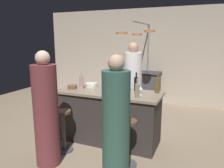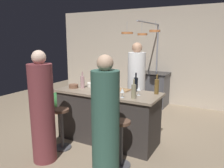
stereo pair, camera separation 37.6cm
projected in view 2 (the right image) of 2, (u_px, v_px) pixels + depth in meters
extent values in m
plane|color=gray|center=(108.00, 140.00, 3.96)|extent=(9.00, 9.00, 0.00)
cube|color=#BCAD99|center=(159.00, 56.00, 6.14)|extent=(6.40, 0.16, 2.60)
cube|color=#332D2B|center=(108.00, 117.00, 3.87)|extent=(1.72, 0.66, 0.86)
cube|color=gray|center=(108.00, 92.00, 3.78)|extent=(1.80, 0.72, 0.04)
cube|color=#47474C|center=(153.00, 90.00, 5.98)|extent=(0.76, 0.60, 0.86)
cube|color=black|center=(153.00, 73.00, 5.89)|extent=(0.80, 0.64, 0.03)
cylinder|color=white|center=(136.00, 89.00, 4.58)|extent=(0.36, 0.36, 1.51)
sphere|color=tan|center=(137.00, 48.00, 4.41)|extent=(0.21, 0.21, 0.21)
cylinder|color=#4C4C51|center=(63.00, 147.00, 3.67)|extent=(0.28, 0.28, 0.02)
cylinder|color=#4C4C51|center=(62.00, 129.00, 3.60)|extent=(0.06, 0.06, 0.62)
cylinder|color=brown|center=(61.00, 110.00, 3.54)|extent=(0.26, 0.26, 0.04)
cylinder|color=brown|center=(42.00, 114.00, 3.18)|extent=(0.34, 0.34, 1.45)
sphere|color=beige|center=(39.00, 57.00, 3.01)|extent=(0.20, 0.20, 0.20)
cylinder|color=#4C4C51|center=(121.00, 165.00, 3.16)|extent=(0.28, 0.28, 0.02)
cylinder|color=#4C4C51|center=(121.00, 144.00, 3.09)|extent=(0.06, 0.06, 0.62)
cylinder|color=brown|center=(121.00, 122.00, 3.03)|extent=(0.26, 0.26, 0.04)
cylinder|color=#33594C|center=(105.00, 128.00, 2.68)|extent=(0.34, 0.34, 1.43)
sphere|color=#D8AD8C|center=(105.00, 63.00, 2.52)|extent=(0.19, 0.19, 0.19)
cylinder|color=gray|center=(157.00, 65.00, 6.06)|extent=(0.04, 0.04, 2.15)
cylinder|color=gray|center=(149.00, 23.00, 5.22)|extent=(0.04, 1.46, 0.04)
cylinder|color=#B26638|center=(127.00, 33.00, 4.92)|extent=(0.26, 0.26, 0.04)
cylinder|color=gray|center=(127.00, 27.00, 4.88)|extent=(0.01, 0.01, 0.24)
cylinder|color=#B26638|center=(142.00, 34.00, 4.79)|extent=(0.21, 0.21, 0.04)
cylinder|color=gray|center=(142.00, 28.00, 4.72)|extent=(0.01, 0.01, 0.27)
cylinder|color=#B26638|center=(155.00, 31.00, 4.57)|extent=(0.23, 0.23, 0.04)
cylinder|color=gray|center=(156.00, 26.00, 4.57)|extent=(0.01, 0.01, 0.21)
cylinder|color=brown|center=(57.00, 110.00, 5.39)|extent=(0.24, 0.24, 0.16)
sphere|color=#2D6633|center=(57.00, 99.00, 5.33)|extent=(0.36, 0.36, 0.36)
cube|color=#997047|center=(120.00, 90.00, 3.85)|extent=(0.32, 0.22, 0.02)
cylinder|color=#382319|center=(113.00, 89.00, 3.50)|extent=(0.05, 0.05, 0.21)
cylinder|color=#B78C8E|center=(82.00, 82.00, 4.00)|extent=(0.07, 0.07, 0.21)
cylinder|color=#B78C8E|center=(82.00, 74.00, 3.97)|extent=(0.03, 0.03, 0.08)
cylinder|color=gray|center=(134.00, 91.00, 3.31)|extent=(0.07, 0.07, 0.21)
cylinder|color=gray|center=(134.00, 82.00, 3.28)|extent=(0.03, 0.03, 0.08)
cylinder|color=black|center=(136.00, 84.00, 3.77)|extent=(0.07, 0.07, 0.23)
cylinder|color=black|center=(136.00, 75.00, 3.74)|extent=(0.03, 0.03, 0.08)
cylinder|color=brown|center=(157.00, 87.00, 3.57)|extent=(0.07, 0.07, 0.24)
cylinder|color=brown|center=(157.00, 77.00, 3.54)|extent=(0.03, 0.03, 0.08)
cylinder|color=silver|center=(139.00, 95.00, 3.51)|extent=(0.06, 0.06, 0.01)
cylinder|color=silver|center=(139.00, 93.00, 3.50)|extent=(0.01, 0.01, 0.07)
cone|color=silver|center=(139.00, 88.00, 3.49)|extent=(0.07, 0.07, 0.06)
cylinder|color=silver|center=(93.00, 90.00, 3.87)|extent=(0.06, 0.06, 0.01)
cylinder|color=silver|center=(93.00, 88.00, 3.86)|extent=(0.01, 0.01, 0.07)
cone|color=silver|center=(93.00, 84.00, 3.85)|extent=(0.07, 0.07, 0.06)
cylinder|color=silver|center=(122.00, 97.00, 3.37)|extent=(0.06, 0.06, 0.01)
cylinder|color=silver|center=(122.00, 95.00, 3.36)|extent=(0.01, 0.01, 0.07)
cone|color=silver|center=(122.00, 90.00, 3.35)|extent=(0.07, 0.07, 0.06)
cylinder|color=silver|center=(93.00, 85.00, 4.14)|extent=(0.21, 0.21, 0.07)
cylinder|color=brown|center=(74.00, 86.00, 4.03)|extent=(0.17, 0.17, 0.07)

